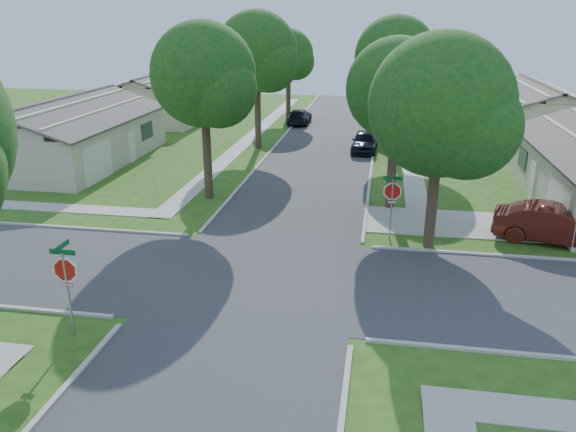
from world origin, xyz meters
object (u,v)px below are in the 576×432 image
at_px(tree_ne_corner, 442,112).
at_px(tree_e_near, 398,94).
at_px(stop_sign_ne, 392,194).
at_px(tree_w_far, 289,57).
at_px(tree_w_near, 205,80).
at_px(house_nw_far, 165,101).
at_px(tree_w_mid, 258,55).
at_px(stop_sign_sw, 66,274).
at_px(tree_e_far, 394,53).
at_px(car_curb_east, 365,141).
at_px(tree_e_mid, 396,61).
at_px(house_ne_far, 535,117).
at_px(car_curb_west, 299,116).
at_px(house_nw_near, 69,139).
at_px(car_driveway, 554,225).

bearing_deg(tree_ne_corner, tree_e_near, 108.53).
distance_m(stop_sign_ne, tree_w_far, 30.96).
relative_size(tree_w_near, house_nw_far, 0.66).
distance_m(tree_w_near, tree_w_mid, 12.01).
xyz_separation_m(stop_sign_sw, tree_e_far, (9.45, 38.71, 3.95)).
distance_m(tree_w_far, car_curb_east, 15.63).
distance_m(tree_e_mid, house_ne_far, 14.58).
distance_m(tree_e_mid, tree_e_far, 13.00).
relative_size(car_curb_east, car_curb_west, 0.96).
bearing_deg(house_nw_far, tree_w_near, -63.73).
height_order(stop_sign_sw, tree_w_mid, tree_w_mid).
relative_size(stop_sign_sw, stop_sign_ne, 1.00).
bearing_deg(tree_w_mid, car_curb_east, 1.44).
xyz_separation_m(house_nw_far, car_curb_east, (18.93, -10.80, -0.78)).
distance_m(stop_sign_ne, tree_ne_corner, 3.96).
bearing_deg(house_ne_far, tree_e_near, -119.35).
bearing_deg(stop_sign_ne, car_curb_west, 106.71).
height_order(tree_e_far, car_curb_east, tree_e_far).
relative_size(tree_e_far, tree_ne_corner, 1.01).
distance_m(tree_w_mid, house_ne_far, 22.68).
bearing_deg(car_curb_east, tree_e_mid, -4.41).
height_order(stop_sign_sw, tree_e_far, tree_e_far).
relative_size(tree_w_near, house_nw_near, 0.66).
height_order(tree_e_mid, car_driveway, tree_e_mid).
xyz_separation_m(tree_w_mid, house_ne_far, (20.63, 7.99, -4.97)).
bearing_deg(tree_ne_corner, stop_sign_ne, 163.45).
xyz_separation_m(tree_e_far, house_ne_far, (11.24, -5.01, -4.46)).
xyz_separation_m(tree_e_near, house_nw_far, (-20.74, 22.99, -4.13)).
xyz_separation_m(house_nw_near, car_driveway, (27.49, -9.50, -0.71)).
bearing_deg(tree_w_mid, house_nw_far, 135.93).
relative_size(tree_ne_corner, house_nw_near, 0.64).
bearing_deg(tree_e_mid, tree_w_near, -128.08).
bearing_deg(house_nw_far, car_curb_west, -4.38).
relative_size(house_nw_far, car_curb_west, 3.03).
relative_size(stop_sign_ne, house_ne_far, 0.22).
xyz_separation_m(tree_e_far, tree_w_mid, (-9.39, -13.00, 0.51)).
bearing_deg(car_driveway, stop_sign_sw, 136.06).
distance_m(tree_w_near, house_nw_near, 13.63).
xyz_separation_m(stop_sign_ne, house_ne_far, (11.29, 24.30, -0.51)).
bearing_deg(tree_w_far, house_nw_near, -120.82).
height_order(house_nw_far, car_driveway, house_nw_far).
bearing_deg(tree_w_mid, stop_sign_sw, -90.13).
distance_m(tree_w_far, tree_ne_corner, 31.77).
bearing_deg(tree_e_far, tree_w_near, -110.60).
height_order(tree_e_near, car_driveway, tree_e_near).
distance_m(stop_sign_ne, house_nw_near, 23.12).
relative_size(tree_w_near, tree_w_far, 1.12).
xyz_separation_m(tree_e_near, car_curb_west, (-7.95, 22.01, -4.99)).
bearing_deg(house_nw_near, tree_e_far, 42.50).
bearing_deg(tree_w_mid, tree_w_far, 90.05).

